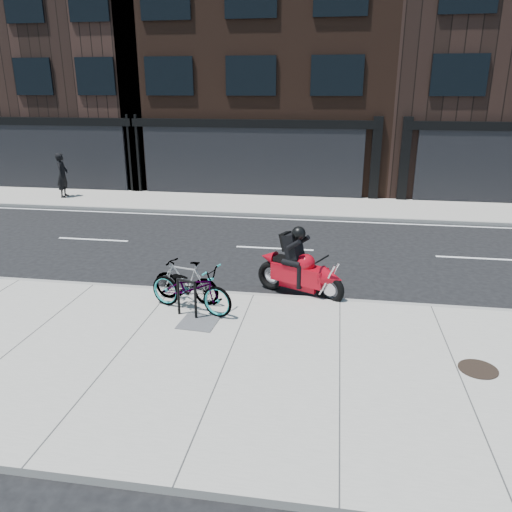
% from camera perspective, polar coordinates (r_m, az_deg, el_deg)
% --- Properties ---
extents(ground, '(120.00, 120.00, 0.00)m').
position_cam_1_polar(ground, '(13.58, 1.09, -1.70)').
color(ground, black).
rests_on(ground, ground).
extents(sidewalk_near, '(60.00, 6.00, 0.13)m').
position_cam_1_polar(sidewalk_near, '(9.10, -3.46, -12.20)').
color(sidewalk_near, gray).
rests_on(sidewalk_near, ground).
extents(sidewalk_far, '(60.00, 3.50, 0.13)m').
position_cam_1_polar(sidewalk_far, '(20.96, 4.09, 5.78)').
color(sidewalk_far, gray).
rests_on(sidewalk_far, ground).
extents(building_midwest, '(10.00, 10.00, 12.00)m').
position_cam_1_polar(building_midwest, '(30.43, -18.97, 20.15)').
color(building_midwest, black).
rests_on(building_midwest, ground).
extents(building_center, '(12.00, 10.00, 14.50)m').
position_cam_1_polar(building_center, '(27.48, 1.34, 23.95)').
color(building_center, black).
rests_on(building_center, ground).
extents(bike_rack, '(0.47, 0.21, 0.83)m').
position_cam_1_polar(bike_rack, '(10.56, -7.93, -4.42)').
color(bike_rack, black).
rests_on(bike_rack, sidewalk_near).
extents(bicycle_front, '(2.14, 1.29, 1.06)m').
position_cam_1_polar(bicycle_front, '(10.80, -7.45, -3.61)').
color(bicycle_front, gray).
rests_on(bicycle_front, sidewalk_near).
extents(bicycle_rear, '(1.70, 0.83, 0.98)m').
position_cam_1_polar(bicycle_rear, '(11.28, -8.01, -2.86)').
color(bicycle_rear, gray).
rests_on(bicycle_rear, sidewalk_near).
extents(motorcycle, '(2.17, 1.30, 1.73)m').
position_cam_1_polar(motorcycle, '(11.70, 5.44, -1.54)').
color(motorcycle, black).
rests_on(motorcycle, ground).
extents(pedestrian, '(0.58, 0.77, 1.92)m').
position_cam_1_polar(pedestrian, '(23.70, -21.25, 8.61)').
color(pedestrian, black).
rests_on(pedestrian, sidewalk_far).
extents(manhole_cover, '(0.81, 0.81, 0.02)m').
position_cam_1_polar(manhole_cover, '(9.59, 24.05, -11.72)').
color(manhole_cover, black).
rests_on(manhole_cover, sidewalk_near).
extents(utility_grate, '(0.81, 0.81, 0.02)m').
position_cam_1_polar(utility_grate, '(10.44, -6.60, -7.55)').
color(utility_grate, '#525355').
rests_on(utility_grate, sidewalk_near).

